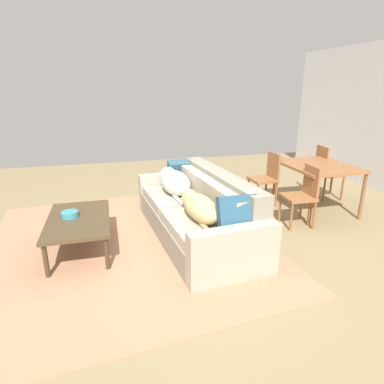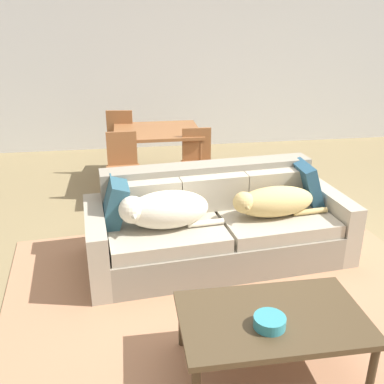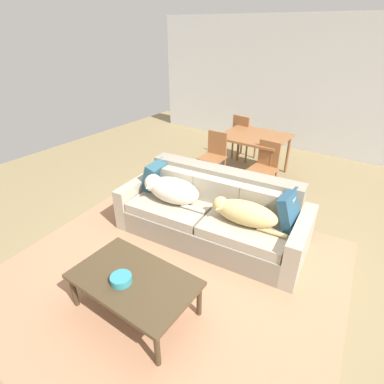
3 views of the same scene
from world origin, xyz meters
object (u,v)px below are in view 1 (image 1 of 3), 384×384
Objects in this scene: dining_chair_near_right at (303,193)px; dog_on_left_cushion at (174,182)px; throw_pillow_by_left_arm at (180,173)px; dining_chair_near_left at (267,176)px; dog_on_right_cushion at (199,207)px; bowl_on_coffee_table at (70,214)px; throw_pillow_by_right_arm at (238,215)px; couch at (199,213)px; coffee_table at (79,221)px; dining_table at (318,169)px; dining_chair_far_left at (326,170)px.

dog_on_left_cushion is at bearing -105.39° from dining_chair_near_right.
dining_chair_near_left reaches higher than throw_pillow_by_left_arm.
dog_on_right_cushion is at bearing -72.36° from dining_chair_near_right.
dog_on_right_cushion is at bearing 71.41° from bowl_on_coffee_table.
throw_pillow_by_right_arm is 1.97m from bowl_on_coffee_table.
throw_pillow_by_left_arm is at bearing 120.74° from bowl_on_coffee_table.
throw_pillow_by_left_arm is (-0.93, -0.03, 0.31)m from couch.
dog_on_right_cushion is at bearing -4.09° from throw_pillow_by_left_arm.
dining_chair_near_left is at bearing 96.11° from dog_on_left_cushion.
throw_pillow_by_right_arm is 0.35× the size of coffee_table.
throw_pillow_by_left_arm is at bearing 170.42° from dog_on_right_cushion.
throw_pillow_by_right_arm is at bearing 5.48° from throw_pillow_by_left_arm.
dining_table is at bearing 81.34° from dog_on_left_cushion.
throw_pillow_by_right_arm reaches higher than bowl_on_coffee_table.
dining_table is 1.20× the size of dining_chair_far_left.
dog_on_right_cushion is 1.44m from coffee_table.
couch is at bearing 1.98° from throw_pillow_by_left_arm.
dining_chair_far_left is (-0.93, 1.07, 0.04)m from dining_chair_near_right.
couch is 2.65× the size of dining_chair_far_left.
bowl_on_coffee_table is 0.21× the size of dining_chair_far_left.
dog_on_right_cushion is 2.34m from dining_table.
dining_chair_near_left reaches higher than dog_on_right_cushion.
dining_chair_near_left is at bearing 86.83° from throw_pillow_by_left_arm.
dining_chair_near_left is (-0.85, 1.42, 0.17)m from couch.
throw_pillow_by_left_arm reaches higher than bowl_on_coffee_table.
bowl_on_coffee_table is at bearing -118.27° from throw_pillow_by_right_arm.
dining_chair_near_right reaches higher than dining_table.
dog_on_left_cushion is 1.81m from dining_chair_near_right.
dining_chair_near_right is at bearing 88.68° from bowl_on_coffee_table.
dog_on_left_cushion is at bearing -80.13° from dining_chair_near_left.
dining_chair_near_left is at bearing 125.15° from dog_on_right_cushion.
throw_pillow_by_right_arm is at bearing 61.81° from coffee_table.
dog_on_left_cushion is 2.26m from dining_table.
dining_chair_near_left is (0.08, 1.45, -0.13)m from throw_pillow_by_left_arm.
throw_pillow_by_right_arm is 2.30m from dining_table.
coffee_table is at bearing 60.43° from bowl_on_coffee_table.
dining_chair_near_left is at bearing -126.57° from dining_table.
dining_table is at bearing 133.34° from dining_chair_near_right.
couch is 6.02× the size of throw_pillow_by_right_arm.
dining_chair_near_left is at bearing 107.14° from coffee_table.
bowl_on_coffee_table is 3.08m from dining_chair_near_right.
dog_on_left_cushion is 1.05× the size of dining_chair_near_right.
dining_table is 0.73m from dining_chair_near_right.
dining_chair_near_left is (-1.33, 1.55, -0.10)m from dog_on_right_cushion.
dining_table is at bearing 96.03° from bowl_on_coffee_table.
dining_chair_near_left is 0.93× the size of dining_chair_far_left.
dog_on_right_cushion is 1.42m from throw_pillow_by_left_arm.
dining_table is at bearing 124.77° from throw_pillow_by_right_arm.
throw_pillow_by_right_arm reaches higher than dog_on_left_cushion.
dog_on_right_cushion is 0.97× the size of dining_chair_far_left.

